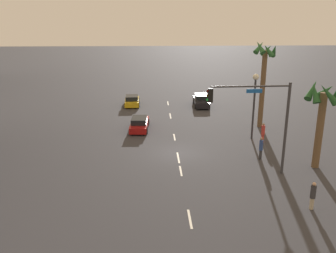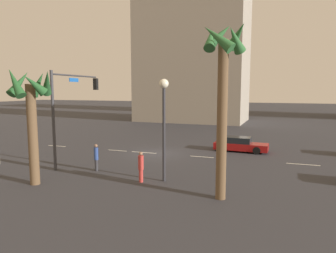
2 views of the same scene
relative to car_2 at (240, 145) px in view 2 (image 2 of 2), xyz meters
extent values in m
plane|color=#333338|center=(6.80, 3.39, -0.60)|extent=(220.00, 220.00, 0.00)
cube|color=silver|center=(-4.93, 3.39, -0.59)|extent=(2.31, 0.14, 0.01)
cube|color=silver|center=(2.68, 3.39, -0.59)|extent=(1.93, 0.14, 0.01)
cube|color=silver|center=(7.88, 3.39, -0.59)|extent=(2.33, 0.14, 0.01)
cube|color=silver|center=(10.50, 3.39, -0.59)|extent=(1.83, 0.14, 0.01)
cube|color=silver|center=(17.17, 3.39, -0.59)|extent=(2.05, 0.14, 0.01)
cube|color=maroon|center=(-0.07, 0.00, -0.14)|extent=(4.72, 1.92, 0.60)
cube|color=black|center=(0.21, -0.01, 0.43)|extent=(2.30, 1.59, 0.53)
cylinder|color=black|center=(-1.55, -0.72, -0.28)|extent=(0.65, 0.25, 0.64)
cylinder|color=black|center=(-1.47, 0.87, -0.28)|extent=(0.65, 0.25, 0.64)
cylinder|color=black|center=(1.33, -0.86, -0.28)|extent=(0.65, 0.25, 0.64)
cylinder|color=black|center=(1.40, 0.72, -0.28)|extent=(0.65, 0.25, 0.64)
cylinder|color=#38383D|center=(11.19, 10.78, 2.78)|extent=(0.20, 0.20, 6.75)
cylinder|color=#38383D|center=(11.27, 8.03, 5.91)|extent=(0.29, 5.51, 0.12)
cube|color=black|center=(11.36, 5.28, 5.33)|extent=(0.33, 0.33, 0.95)
sphere|color=#360503|center=(11.37, 5.10, 5.63)|extent=(0.20, 0.20, 0.20)
sphere|color=#392605|center=(11.37, 5.10, 5.33)|extent=(0.20, 0.20, 0.20)
sphere|color=green|center=(11.37, 5.10, 5.03)|extent=(0.20, 0.20, 0.20)
cube|color=#1959B2|center=(11.27, 8.30, 5.59)|extent=(0.07, 1.10, 0.28)
cylinder|color=#2D2D33|center=(3.32, 10.65, 2.17)|extent=(0.18, 0.18, 5.54)
sphere|color=#F2EACC|center=(3.32, 10.65, 5.22)|extent=(0.56, 0.56, 0.56)
cylinder|color=#BF3833|center=(4.53, 11.31, -0.21)|extent=(0.34, 0.34, 0.77)
cylinder|color=#BF3833|center=(4.53, 11.31, 0.59)|extent=(0.46, 0.46, 0.84)
sphere|color=#8C664C|center=(4.53, 11.31, 1.13)|extent=(0.23, 0.23, 0.23)
cylinder|color=#333338|center=(8.45, 9.98, -0.21)|extent=(0.27, 0.27, 0.77)
cylinder|color=#2D478C|center=(8.45, 9.98, 0.59)|extent=(0.36, 0.36, 0.84)
sphere|color=#8C664C|center=(8.45, 9.98, 1.12)|extent=(0.23, 0.23, 0.23)
cylinder|color=brown|center=(10.19, 13.73, 2.30)|extent=(0.54, 0.54, 5.79)
cone|color=#235628|center=(11.05, 13.62, 5.26)|extent=(0.76, 1.65, 1.67)
cone|color=#235628|center=(10.38, 14.59, 5.27)|extent=(1.55, 0.86, 1.77)
cone|color=#235628|center=(9.59, 14.04, 5.17)|extent=(1.14, 1.48, 1.32)
cone|color=#235628|center=(9.56, 13.09, 5.30)|extent=(1.62, 1.60, 1.61)
cone|color=#235628|center=(10.29, 13.00, 5.19)|extent=(1.26, 0.72, 1.55)
cylinder|color=brown|center=(-0.40, 12.49, 3.33)|extent=(0.51, 0.51, 7.86)
cone|color=#2D6633|center=(0.23, 12.55, 7.29)|extent=(0.68, 1.29, 1.33)
cone|color=#2D6633|center=(-0.26, 13.32, 7.22)|extent=(1.72, 0.83, 1.49)
cone|color=#2D6633|center=(-0.99, 12.78, 7.17)|extent=(1.07, 1.40, 1.36)
cone|color=#2D6633|center=(-0.97, 12.02, 7.47)|extent=(1.38, 1.50, 1.39)
cone|color=#2D6633|center=(-0.10, 11.85, 7.55)|extent=(1.51, 1.10, 1.39)
cube|color=#9E9384|center=(11.11, -24.93, 11.33)|extent=(18.61, 11.63, 23.86)
camera|label=1|loc=(35.34, 1.34, 10.56)|focal=38.83mm
camera|label=2|loc=(-2.87, 27.39, 4.88)|focal=32.61mm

